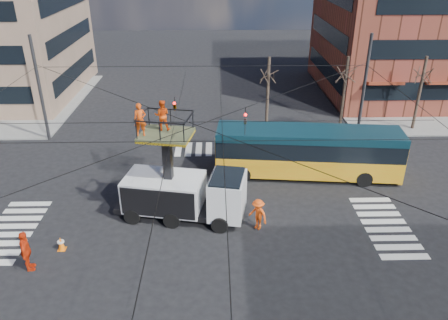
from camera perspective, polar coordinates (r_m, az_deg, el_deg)
ground at (r=23.63m, az=-3.13°, el=-8.86°), size 120.00×120.00×0.00m
sidewalk_ne at (r=47.05m, az=24.36°, el=7.25°), size 18.00×18.00×0.12m
crosswalks at (r=23.63m, az=-3.13°, el=-8.84°), size 22.40×22.40×0.02m
building_ne at (r=48.61m, az=25.58°, el=16.11°), size 20.06×16.06×14.00m
overhead_network at (r=21.82m, az=-3.56°, el=1.00°), size 24.24×24.24×8.00m
tree_a at (r=34.26m, az=5.84°, el=11.01°), size 2.00×2.00×6.00m
tree_b at (r=35.49m, az=15.68°, el=10.72°), size 2.00×2.00×6.00m
tree_c at (r=37.65m, az=24.59°, el=10.20°), size 2.00×2.00×6.00m
utility_truck at (r=23.56m, az=-5.32°, el=-2.97°), size 7.31×3.69×6.64m
city_bus at (r=28.41m, az=10.84°, el=1.12°), size 11.86×3.76×3.20m
traffic_cone at (r=23.35m, az=-20.52°, el=-10.17°), size 0.36×0.36×0.73m
worker_ground at (r=22.27m, az=-24.44°, el=-10.80°), size 0.81×1.30×2.06m
flagger at (r=23.14m, az=4.46°, el=-7.10°), size 1.27×1.28×1.77m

